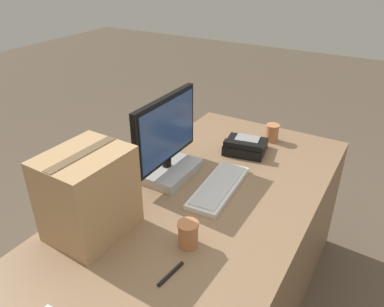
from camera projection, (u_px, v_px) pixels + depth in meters
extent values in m
cube|color=#8C6B4C|center=(201.00, 261.00, 1.81)|extent=(1.80, 0.90, 0.72)
cube|color=#B7B7B7|center=(167.00, 170.00, 1.82)|extent=(0.29, 0.24, 0.04)
cylinder|color=black|center=(167.00, 163.00, 1.80)|extent=(0.04, 0.04, 0.04)
cube|color=black|center=(165.00, 130.00, 1.72)|extent=(0.46, 0.03, 0.32)
cube|color=#2D4C8C|center=(169.00, 130.00, 1.71)|extent=(0.41, 0.01, 0.27)
cube|color=silver|center=(219.00, 187.00, 1.71)|extent=(0.43, 0.18, 0.02)
cube|color=silver|center=(219.00, 185.00, 1.70)|extent=(0.39, 0.14, 0.01)
cube|color=black|center=(245.00, 147.00, 2.02)|extent=(0.23, 0.24, 0.05)
cube|color=black|center=(243.00, 145.00, 1.95)|extent=(0.08, 0.21, 0.03)
cube|color=gray|center=(247.00, 139.00, 2.04)|extent=(0.13, 0.15, 0.01)
cylinder|color=#BC7547|center=(188.00, 235.00, 1.37)|extent=(0.07, 0.07, 0.09)
cylinder|color=#BC7547|center=(188.00, 224.00, 1.35)|extent=(0.08, 0.08, 0.01)
cylinder|color=#BC7547|center=(272.00, 133.00, 2.12)|extent=(0.07, 0.07, 0.09)
cylinder|color=#BC7547|center=(273.00, 126.00, 2.10)|extent=(0.08, 0.08, 0.01)
cube|color=tan|center=(88.00, 194.00, 1.39)|extent=(0.32, 0.26, 0.34)
cube|color=brown|center=(82.00, 154.00, 1.31)|extent=(0.30, 0.05, 0.00)
cylinder|color=black|center=(171.00, 274.00, 1.26)|extent=(0.13, 0.03, 0.01)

